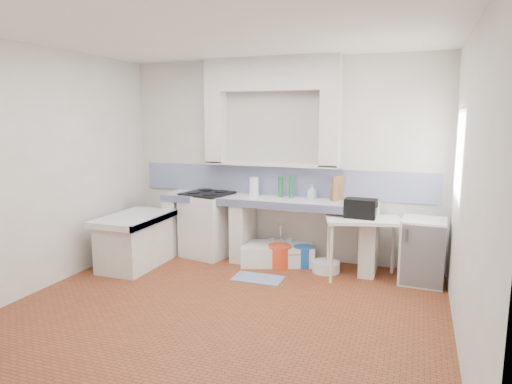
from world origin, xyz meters
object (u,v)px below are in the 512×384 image
(sink, at_px, (277,255))
(fridge, at_px, (422,251))
(stove, at_px, (208,225))
(side_table, at_px, (363,248))

(sink, bearing_deg, fridge, -23.46)
(stove, bearing_deg, side_table, 6.18)
(sink, bearing_deg, stove, 159.26)
(sink, relative_size, side_table, 1.07)
(stove, xyz_separation_m, sink, (1.06, -0.01, -0.33))
(sink, height_order, side_table, side_table)
(sink, bearing_deg, side_table, -29.53)
(stove, relative_size, fridge, 1.14)
(stove, distance_m, sink, 1.11)
(sink, distance_m, side_table, 1.23)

